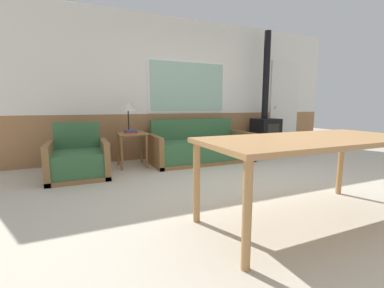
{
  "coord_description": "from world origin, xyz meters",
  "views": [
    {
      "loc": [
        -1.97,
        -2.25,
        1.03
      ],
      "look_at": [
        -0.57,
        0.96,
        0.5
      ],
      "focal_mm": 24.0,
      "sensor_mm": 36.0,
      "label": 1
    }
  ],
  "objects": [
    {
      "name": "wood_stove",
      "position": [
        1.69,
        2.18,
        0.64
      ],
      "size": [
        0.49,
        0.5,
        2.55
      ],
      "color": "black",
      "rests_on": "ground_plane"
    },
    {
      "name": "wall_back",
      "position": [
        0.0,
        2.63,
        1.35
      ],
      "size": [
        7.2,
        0.09,
        2.7
      ],
      "color": "#996B42",
      "rests_on": "ground_plane"
    },
    {
      "name": "dining_table",
      "position": [
        -0.14,
        -0.65,
        0.68
      ],
      "size": [
        1.95,
        0.86,
        0.75
      ],
      "color": "#B27F4C",
      "rests_on": "ground_plane"
    },
    {
      "name": "book_stack",
      "position": [
        -1.21,
        1.98,
        0.6
      ],
      "size": [
        0.22,
        0.16,
        0.05
      ],
      "color": "#B22823",
      "rests_on": "side_table"
    },
    {
      "name": "entry_door",
      "position": [
        2.54,
        2.57,
        1.03
      ],
      "size": [
        0.82,
        0.09,
        2.05
      ],
      "color": "silver",
      "rests_on": "ground_plane"
    },
    {
      "name": "couch",
      "position": [
        0.06,
        1.99,
        0.23
      ],
      "size": [
        1.85,
        0.87,
        0.77
      ],
      "color": "olive",
      "rests_on": "ground_plane"
    },
    {
      "name": "ground_plane",
      "position": [
        0.0,
        0.0,
        0.0
      ],
      "size": [
        16.0,
        16.0,
        0.0
      ],
      "primitive_type": "plane",
      "color": "beige"
    },
    {
      "name": "armchair",
      "position": [
        -2.02,
        1.74,
        0.23
      ],
      "size": [
        0.81,
        0.82,
        0.77
      ],
      "rotation": [
        0.0,
        0.0,
        0.19
      ],
      "color": "olive",
      "rests_on": "ground_plane"
    },
    {
      "name": "table_lamp",
      "position": [
        -1.22,
        2.14,
        0.99
      ],
      "size": [
        0.27,
        0.27,
        0.51
      ],
      "color": "black",
      "rests_on": "side_table"
    },
    {
      "name": "side_table",
      "position": [
        -1.19,
        2.06,
        0.47
      ],
      "size": [
        0.46,
        0.46,
        0.58
      ],
      "color": "olive",
      "rests_on": "ground_plane"
    }
  ]
}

